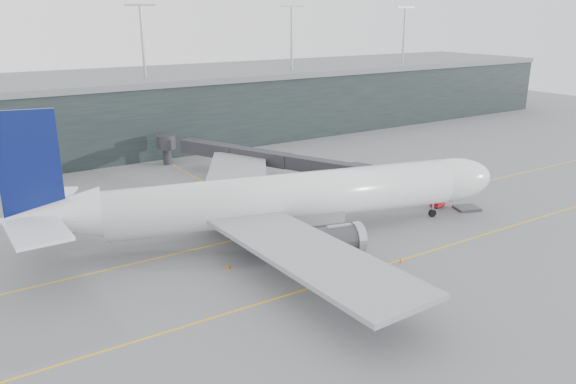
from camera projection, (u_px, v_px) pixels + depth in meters
ground at (237, 227)px, 76.04m from camera, size 320.00×320.00×0.00m
taxiline_a at (251, 236)px, 72.83m from camera, size 160.00×0.25×0.02m
taxiline_b at (324, 284)px, 59.99m from camera, size 160.00×0.25×0.02m
taxiline_lead_main at (208, 185)px, 94.65m from camera, size 0.25×60.00×0.02m
terminal at (110, 111)px, 120.26m from camera, size 240.00×36.00×29.00m
main_aircraft at (285, 199)px, 71.47m from camera, size 63.63×58.72×18.03m
jet_bridge at (260, 153)px, 98.53m from camera, size 18.14×44.04×5.67m
gse_cart at (438, 201)px, 83.77m from camera, size 2.43×1.82×1.49m
baggage_dolly at (467, 208)px, 82.78m from camera, size 4.11×3.69×0.34m
uld_a at (174, 205)px, 81.65m from camera, size 2.58×2.33×1.94m
uld_b at (181, 202)px, 83.14m from camera, size 2.18×1.78×1.92m
uld_c at (198, 199)px, 84.40m from camera, size 2.36×2.05×1.87m
cone_nose at (464, 195)px, 88.39m from camera, size 0.48×0.48×0.77m
cone_wing_stbd at (401, 260)px, 64.93m from camera, size 0.41×0.41×0.66m
cone_wing_port at (254, 193)px, 89.29m from camera, size 0.40×0.40×0.63m
cone_tail at (228, 266)px, 63.45m from camera, size 0.46×0.46×0.74m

